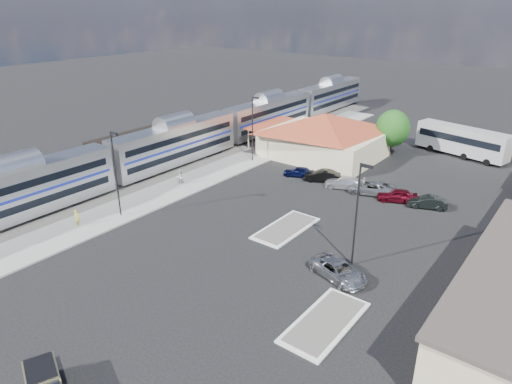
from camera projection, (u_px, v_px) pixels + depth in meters
The scene contains 22 objects.
ground at pixel (241, 225), 45.03m from camera, with size 280.00×280.00×0.00m, color black.
railbed at pixel (160, 162), 62.65m from camera, with size 16.00×100.00×0.12m, color #4C4944.
platform at pixel (196, 180), 56.13m from camera, with size 5.50×92.00×0.18m, color gray.
passenger_train at pixel (176, 145), 60.26m from camera, with size 3.00×104.00×5.55m.
freight_cars at pixel (136, 147), 62.57m from camera, with size 2.80×46.00×4.00m.
station_depot at pixel (324, 135), 63.95m from camera, with size 18.35×12.24×6.20m.
traffic_island_south at pixel (286, 228), 44.21m from camera, with size 3.30×7.50×0.21m.
traffic_island_north at pixel (325, 322), 31.28m from camera, with size 3.30×7.50×0.21m.
lamp_plat_s at pixel (116, 168), 44.70m from camera, with size 1.08×0.25×9.00m.
lamp_plat_n at pixel (253, 124), 60.80m from camera, with size 1.08×0.25×9.00m.
lamp_lot at pixel (358, 207), 36.18m from camera, with size 1.08×0.25×9.00m.
tree_depot at pixel (393, 128), 63.76m from camera, with size 4.71×4.71×6.63m.
suv at pixel (338, 270), 36.16m from camera, with size 2.35×5.09×1.41m, color #9A9EA2.
coach_bus at pixel (462, 140), 64.31m from camera, with size 13.08×5.58×4.10m.
person_a at pixel (77, 218), 44.26m from camera, with size 0.60×0.40×1.65m, color #D2CF41.
person_b at pixel (180, 177), 54.39m from camera, with size 0.88×0.69×1.81m, color silver.
parked_car_a at pixel (299, 172), 57.29m from camera, with size 1.54×3.82×1.30m, color #0B103A.
parked_car_b at pixel (322, 176), 55.68m from camera, with size 1.55×4.45×1.47m, color black.
parked_car_c at pixel (345, 183), 53.68m from camera, with size 1.93×4.74×1.38m, color silver.
parked_car_d at pixel (371, 188), 52.08m from camera, with size 2.51×5.43×1.51m, color gray.
parked_car_e at pixel (397, 195), 50.07m from camera, with size 1.72×4.28×1.46m, color maroon.
parked_car_f at pixel (427, 202), 48.52m from camera, with size 1.42×4.07×1.34m, color black.
Camera 1 is at (25.69, -31.06, 20.40)m, focal length 32.00 mm.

